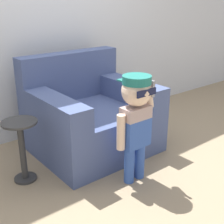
{
  "coord_description": "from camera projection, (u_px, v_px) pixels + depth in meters",
  "views": [
    {
      "loc": [
        -1.55,
        -2.34,
        1.47
      ],
      "look_at": [
        0.05,
        -0.36,
        0.5
      ],
      "focal_mm": 50.0,
      "sensor_mm": 36.0,
      "label": 1
    }
  ],
  "objects": [
    {
      "name": "side_table",
      "position": [
        22.0,
        145.0,
        2.52
      ],
      "size": [
        0.29,
        0.29,
        0.53
      ],
      "color": "#333333",
      "rests_on": "ground_plane"
    },
    {
      "name": "person_child",
      "position": [
        136.0,
        113.0,
        2.43
      ],
      "size": [
        0.37,
        0.28,
        0.9
      ],
      "color": "#3356AD",
      "rests_on": "ground_plane"
    },
    {
      "name": "armchair",
      "position": [
        90.0,
        117.0,
        3.08
      ],
      "size": [
        1.09,
        0.97,
        0.92
      ],
      "color": "#475684",
      "rests_on": "ground_plane"
    },
    {
      "name": "ground_plane",
      "position": [
        86.0,
        150.0,
        3.14
      ],
      "size": [
        10.0,
        10.0,
        0.0
      ],
      "primitive_type": "plane",
      "color": "#998466"
    },
    {
      "name": "wall_back",
      "position": [
        44.0,
        12.0,
        3.17
      ],
      "size": [
        10.0,
        0.05,
        2.6
      ],
      "color": "silver",
      "rests_on": "ground_plane"
    }
  ]
}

